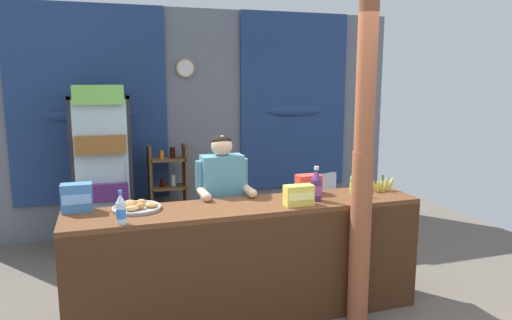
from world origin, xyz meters
TOP-DOWN VIEW (x-y plane):
  - ground_plane at (0.00, 1.19)m, footprint 7.76×7.76m
  - back_wall_curtained at (-0.02, 3.03)m, footprint 5.57×0.22m
  - stall_counter at (-0.10, 0.29)m, footprint 2.93×0.57m
  - timber_post at (0.74, 0.03)m, footprint 0.19×0.17m
  - drink_fridge at (-1.23, 2.40)m, footprint 0.64×0.76m
  - bottle_shelf_rack at (-0.45, 2.66)m, footprint 0.48×0.28m
  - plastic_lawn_chair at (1.28, 2.02)m, footprint 0.56×0.56m
  - shopkeeper at (-0.20, 0.87)m, footprint 0.49×0.42m
  - soda_bottle_grape_soda at (0.49, 0.35)m, footprint 0.10×0.10m
  - soda_bottle_water at (-1.12, 0.19)m, footprint 0.07×0.07m
  - soda_bottle_lime_soda at (0.88, 0.42)m, footprint 0.07×0.07m
  - snack_box_crackers at (0.53, 0.59)m, footprint 0.22×0.13m
  - snack_box_instant_noodle at (0.28, 0.26)m, footprint 0.24×0.12m
  - snack_box_biscuit at (-1.43, 0.63)m, footprint 0.23×0.14m
  - pastry_tray at (-0.98, 0.53)m, footprint 0.38×0.38m
  - banana_bunch at (1.21, 0.46)m, footprint 0.27×0.06m

SIDE VIEW (x-z plane):
  - ground_plane at x=0.00m, z-range 0.00..0.00m
  - plastic_lawn_chair at x=1.28m, z-range 0.06..0.92m
  - stall_counter at x=-0.10m, z-range 0.11..1.10m
  - bottle_shelf_rack at x=-0.45m, z-range 0.03..1.22m
  - shopkeeper at x=-0.20m, z-range 0.19..1.70m
  - pastry_tray at x=-0.98m, z-range 0.97..1.04m
  - banana_bunch at x=1.21m, z-range 0.96..1.13m
  - drink_fridge at x=-1.23m, z-range 0.09..2.03m
  - snack_box_instant_noodle at x=0.28m, z-range 0.99..1.15m
  - snack_box_crackers at x=0.53m, z-range 0.99..1.16m
  - soda_bottle_lime_soda at x=0.88m, z-range 0.97..1.21m
  - soda_bottle_water at x=-1.12m, z-range 0.97..1.22m
  - snack_box_biscuit at x=-1.43m, z-range 0.99..1.21m
  - soda_bottle_grape_soda at x=0.49m, z-range 0.96..1.26m
  - timber_post at x=0.74m, z-range -0.06..2.82m
  - back_wall_curtained at x=-0.02m, z-range 0.04..2.93m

